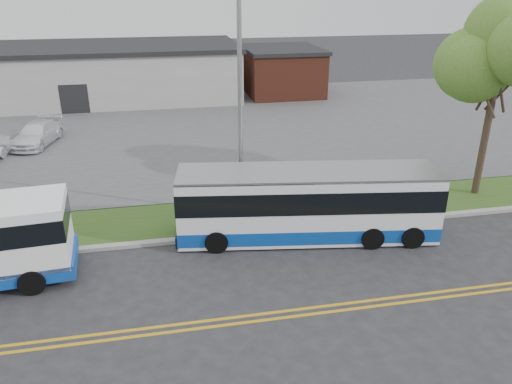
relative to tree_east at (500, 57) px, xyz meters
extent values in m
plane|color=#28282B|center=(-14.00, -3.00, -6.20)|extent=(140.00, 140.00, 0.00)
cube|color=gold|center=(-14.00, -6.85, -6.20)|extent=(70.00, 0.12, 0.01)
cube|color=gold|center=(-14.00, -7.15, -6.20)|extent=(70.00, 0.12, 0.01)
cube|color=#9E9B93|center=(-14.00, -1.90, -6.13)|extent=(80.00, 0.30, 0.15)
cube|color=#31511B|center=(-14.00, -0.10, -6.15)|extent=(80.00, 3.30, 0.10)
cube|color=#4C4C4F|center=(-14.00, 14.00, -6.15)|extent=(80.00, 25.00, 0.10)
cube|color=#9E9E99|center=(-20.00, 24.00, -4.20)|extent=(25.00, 10.00, 4.00)
cube|color=black|center=(-20.00, 24.00, -2.03)|extent=(25.40, 10.40, 0.35)
cube|color=black|center=(-20.00, 19.05, -5.10)|extent=(2.00, 0.15, 2.20)
cube|color=brown|center=(-3.50, 23.00, -4.40)|extent=(6.00, 7.00, 3.60)
cube|color=black|center=(-3.50, 23.00, -2.45)|extent=(6.30, 7.30, 0.30)
cylinder|color=#34231C|center=(0.00, 0.00, -3.72)|extent=(0.32, 0.32, 4.76)
ellipsoid|color=#416F27|center=(0.00, 0.00, 0.02)|extent=(5.20, 5.20, 4.42)
cylinder|color=gray|center=(-11.00, -0.20, -1.35)|extent=(0.18, 0.18, 9.50)
cylinder|color=black|center=(-18.42, -4.37, -5.78)|extent=(0.87, 0.35, 0.85)
cylinder|color=black|center=(-18.59, -2.20, -5.78)|extent=(0.87, 0.35, 0.85)
cube|color=white|center=(-8.84, -2.40, -4.84)|extent=(9.91, 3.61, 2.55)
cube|color=#0E409D|center=(-8.84, -2.40, -5.72)|extent=(9.93, 3.63, 0.53)
cube|color=black|center=(-8.84, -2.40, -4.36)|extent=(9.95, 3.65, 0.84)
cube|color=black|center=(-13.59, -1.69, -4.53)|extent=(0.39, 2.02, 1.41)
cube|color=black|center=(-13.65, -1.68, -5.81)|extent=(0.43, 2.19, 0.44)
cube|color=gray|center=(-8.84, -2.40, -3.55)|extent=(9.91, 3.61, 0.11)
cylinder|color=black|center=(-12.39, -2.92, -5.78)|extent=(0.88, 0.40, 0.85)
cylinder|color=black|center=(-12.08, -0.86, -5.78)|extent=(0.88, 0.40, 0.85)
cylinder|color=black|center=(-6.73, -3.77, -5.78)|extent=(0.88, 0.40, 0.85)
cylinder|color=black|center=(-6.42, -1.71, -5.78)|extent=(0.88, 0.40, 0.85)
cylinder|color=black|center=(-5.25, -3.99, -5.78)|extent=(0.88, 0.40, 0.85)
cylinder|color=black|center=(-4.94, -1.93, -5.78)|extent=(0.88, 0.40, 0.85)
imported|color=white|center=(-21.25, 11.68, -5.46)|extent=(2.79, 4.71, 1.28)
camera|label=1|loc=(-14.11, -18.80, 3.01)|focal=35.00mm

